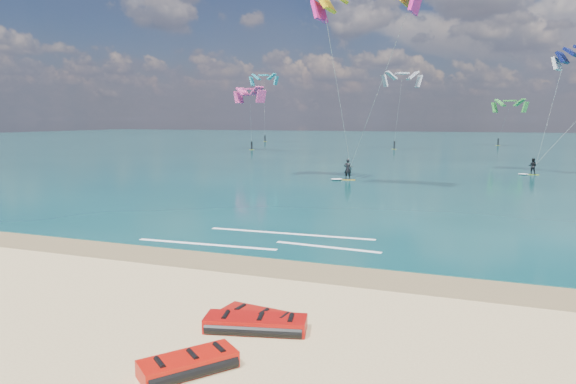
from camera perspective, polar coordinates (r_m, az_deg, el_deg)
The scene contains 10 objects.
ground at distance 54.63m, azimuth 9.79°, elevation 2.49°, with size 320.00×320.00×0.00m, color tan.
wet_sand_strip at distance 19.84m, azimuth -9.98°, elevation -7.35°, with size 320.00×2.40×0.01m, color brown.
sea at distance 118.02m, azimuth 15.41°, elevation 5.29°, with size 320.00×200.00×0.04m, color #0A393C.
packed_kite_left at distance 13.33m, azimuth -3.61°, elevation -15.11°, with size 2.75×1.18×0.43m, color #A30C08, non-canonical shape.
packed_kite_mid at distance 13.72m, azimuth -3.11°, elevation -14.40°, with size 2.23×1.05×0.38m, color #AF140C, non-canonical shape.
packed_kite_right at distance 11.58m, azimuth -11.00°, elevation -19.01°, with size 2.22×1.13×0.41m, color red, non-canonical shape.
kitesurfer_main at distance 40.41m, azimuth 7.61°, elevation 12.10°, with size 9.05×8.54×15.72m.
kitesurfer_far at distance 52.11m, azimuth 28.45°, elevation 8.73°, with size 9.42×5.06×12.56m.
shoreline_foam at distance 22.32m, azimuth -1.88°, elevation -5.37°, with size 10.33×3.65×0.01m.
distant_kites at distance 93.50m, azimuth 16.17°, elevation 8.20°, with size 80.45×34.25×14.75m.
Camera 1 is at (9.66, -13.51, 5.25)m, focal length 32.00 mm.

